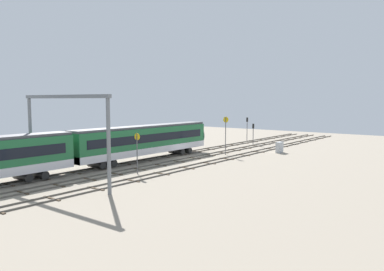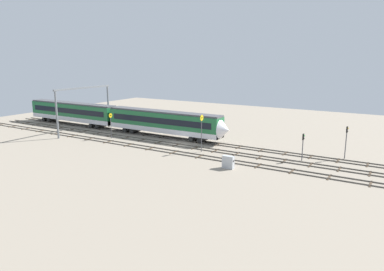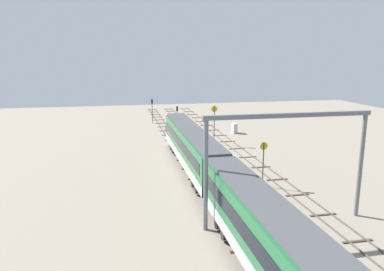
{
  "view_description": "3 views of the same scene",
  "coord_description": "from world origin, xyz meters",
  "px_view_note": "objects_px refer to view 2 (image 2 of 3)",
  "views": [
    {
      "loc": [
        -43.74,
        -33.52,
        8.55
      ],
      "look_at": [
        0.66,
        0.88,
        3.26
      ],
      "focal_mm": 35.56,
      "sensor_mm": 36.0,
      "label": 1
    },
    {
      "loc": [
        33.28,
        -49.67,
        14.63
      ],
      "look_at": [
        2.99,
        0.2,
        1.99
      ],
      "focal_mm": 33.68,
      "sensor_mm": 36.0,
      "label": 2
    },
    {
      "loc": [
        -47.5,
        12.57,
        13.33
      ],
      "look_at": [
        4.79,
        1.99,
        1.76
      ],
      "focal_mm": 34.42,
      "sensor_mm": 36.0,
      "label": 3
    }
  ],
  "objects_px": {
    "train": "(116,118)",
    "signal_light_trackside_departure": "(346,138)",
    "speed_sign_mid_trackside": "(202,128)",
    "signal_light_trackside_approach": "(303,143)",
    "speed_sign_near_foreground": "(111,122)",
    "overhead_gantry": "(84,100)",
    "relay_cabinet": "(228,162)"
  },
  "relations": [
    {
      "from": "train",
      "to": "signal_light_trackside_departure",
      "type": "relative_size",
      "value": 10.36
    },
    {
      "from": "speed_sign_mid_trackside",
      "to": "signal_light_trackside_approach",
      "type": "bearing_deg",
      "value": 12.52
    },
    {
      "from": "speed_sign_near_foreground",
      "to": "signal_light_trackside_approach",
      "type": "height_order",
      "value": "speed_sign_near_foreground"
    },
    {
      "from": "train",
      "to": "speed_sign_mid_trackside",
      "type": "relative_size",
      "value": 8.48
    },
    {
      "from": "speed_sign_near_foreground",
      "to": "speed_sign_mid_trackside",
      "type": "xyz_separation_m",
      "value": [
        19.11,
        0.17,
        0.8
      ]
    },
    {
      "from": "speed_sign_mid_trackside",
      "to": "signal_light_trackside_departure",
      "type": "xyz_separation_m",
      "value": [
        20.07,
        7.57,
        -0.64
      ]
    },
    {
      "from": "overhead_gantry",
      "to": "signal_light_trackside_approach",
      "type": "distance_m",
      "value": 42.64
    },
    {
      "from": "train",
      "to": "overhead_gantry",
      "type": "relative_size",
      "value": 3.65
    },
    {
      "from": "speed_sign_near_foreground",
      "to": "relay_cabinet",
      "type": "distance_m",
      "value": 27.13
    },
    {
      "from": "speed_sign_mid_trackside",
      "to": "relay_cabinet",
      "type": "relative_size",
      "value": 3.43
    },
    {
      "from": "overhead_gantry",
      "to": "relay_cabinet",
      "type": "relative_size",
      "value": 7.95
    },
    {
      "from": "speed_sign_near_foreground",
      "to": "speed_sign_mid_trackside",
      "type": "distance_m",
      "value": 19.13
    },
    {
      "from": "signal_light_trackside_departure",
      "to": "relay_cabinet",
      "type": "relative_size",
      "value": 2.8
    },
    {
      "from": "speed_sign_near_foreground",
      "to": "train",
      "type": "bearing_deg",
      "value": 125.59
    },
    {
      "from": "train",
      "to": "signal_light_trackside_approach",
      "type": "xyz_separation_m",
      "value": [
        38.38,
        -2.58,
        -0.02
      ]
    },
    {
      "from": "speed_sign_mid_trackside",
      "to": "train",
      "type": "bearing_deg",
      "value": 165.89
    },
    {
      "from": "signal_light_trackside_approach",
      "to": "signal_light_trackside_departure",
      "type": "bearing_deg",
      "value": 39.59
    },
    {
      "from": "overhead_gantry",
      "to": "speed_sign_mid_trackside",
      "type": "bearing_deg",
      "value": -2.82
    },
    {
      "from": "overhead_gantry",
      "to": "signal_light_trackside_departure",
      "type": "height_order",
      "value": "overhead_gantry"
    },
    {
      "from": "signal_light_trackside_approach",
      "to": "overhead_gantry",
      "type": "bearing_deg",
      "value": -177.35
    },
    {
      "from": "overhead_gantry",
      "to": "speed_sign_near_foreground",
      "type": "xyz_separation_m",
      "value": [
        8.39,
        -1.53,
        -3.44
      ]
    },
    {
      "from": "speed_sign_near_foreground",
      "to": "signal_light_trackside_approach",
      "type": "distance_m",
      "value": 34.22
    },
    {
      "from": "train",
      "to": "speed_sign_mid_trackside",
      "type": "xyz_separation_m",
      "value": [
        23.45,
        -5.89,
        1.15
      ]
    },
    {
      "from": "speed_sign_near_foreground",
      "to": "signal_light_trackside_departure",
      "type": "xyz_separation_m",
      "value": [
        39.18,
        7.74,
        0.17
      ]
    },
    {
      "from": "overhead_gantry",
      "to": "relay_cabinet",
      "type": "bearing_deg",
      "value": -11.34
    },
    {
      "from": "signal_light_trackside_approach",
      "to": "signal_light_trackside_departure",
      "type": "xyz_separation_m",
      "value": [
        5.14,
        4.25,
        0.53
      ]
    },
    {
      "from": "signal_light_trackside_approach",
      "to": "relay_cabinet",
      "type": "relative_size",
      "value": 2.29
    },
    {
      "from": "signal_light_trackside_approach",
      "to": "relay_cabinet",
      "type": "bearing_deg",
      "value": -130.14
    },
    {
      "from": "overhead_gantry",
      "to": "relay_cabinet",
      "type": "xyz_separation_m",
      "value": [
        34.87,
        -7.0,
        -5.57
      ]
    },
    {
      "from": "speed_sign_near_foreground",
      "to": "speed_sign_mid_trackside",
      "type": "height_order",
      "value": "speed_sign_mid_trackside"
    },
    {
      "from": "speed_sign_mid_trackside",
      "to": "relay_cabinet",
      "type": "bearing_deg",
      "value": -37.42
    },
    {
      "from": "relay_cabinet",
      "to": "speed_sign_mid_trackside",
      "type": "bearing_deg",
      "value": 142.58
    }
  ]
}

